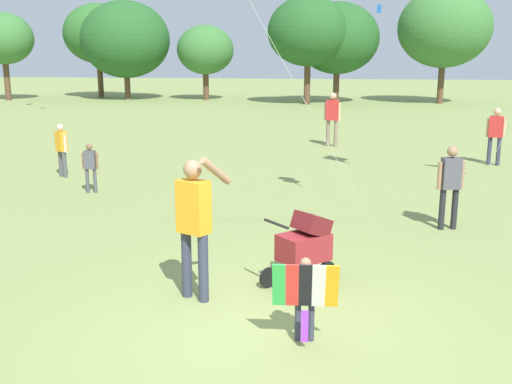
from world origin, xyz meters
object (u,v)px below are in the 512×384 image
child_with_butterfly_kite (305,291)px  stroller (305,244)px  person_adult_flyer (194,217)px  person_sitting_far (332,115)px  person_back_turned (90,164)px  person_kid_running (61,146)px  person_couple_left (496,132)px  person_red_shirt (450,181)px

child_with_butterfly_kite → stroller: 1.59m
child_with_butterfly_kite → stroller: (-0.07, 1.59, 0.01)m
child_with_butterfly_kite → person_adult_flyer: bearing=144.3°
stroller → person_sitting_far: bearing=88.4°
child_with_butterfly_kite → stroller: bearing=92.6°
person_adult_flyer → person_back_turned: 6.55m
child_with_butterfly_kite → person_kid_running: bearing=128.3°
child_with_butterfly_kite → person_back_turned: size_ratio=0.88×
person_couple_left → person_back_turned: person_couple_left is taller
stroller → person_sitting_far: 12.25m
child_with_butterfly_kite → person_back_turned: (-5.00, 6.50, 0.05)m
person_kid_running → person_sitting_far: bearing=41.1°
person_sitting_far → person_kid_running: (-6.62, -5.78, -0.25)m
person_adult_flyer → person_red_shirt: 5.17m
person_adult_flyer → person_sitting_far: 12.91m
person_back_turned → stroller: bearing=-44.9°
stroller → person_red_shirt: 3.85m
person_back_turned → person_sitting_far: bearing=54.3°
stroller → person_back_turned: person_back_turned is taller
person_red_shirt → person_back_turned: (-7.32, 1.91, -0.23)m
child_with_butterfly_kite → person_kid_running: 10.25m
person_couple_left → person_kid_running: 11.44m
person_red_shirt → person_adult_flyer: bearing=-136.4°
person_adult_flyer → person_couple_left: bearing=58.6°
person_adult_flyer → person_sitting_far: size_ratio=1.07×
person_couple_left → person_adult_flyer: bearing=-121.4°
person_red_shirt → person_back_turned: bearing=165.4°
person_red_shirt → person_couple_left: person_couple_left is taller
stroller → person_sitting_far: person_sitting_far is taller
person_back_turned → person_kid_running: bearing=131.2°
person_sitting_far → person_back_turned: person_sitting_far is taller
person_kid_running → person_back_turned: bearing=-48.8°
person_kid_running → person_couple_left: bearing=15.2°
child_with_butterfly_kite → stroller: stroller is taller
stroller → person_kid_running: (-6.28, 6.46, 0.17)m
person_couple_left → person_back_turned: (-9.68, -4.54, -0.27)m
child_with_butterfly_kite → person_couple_left: size_ratio=0.62×
person_couple_left → person_kid_running: size_ratio=1.18×
person_adult_flyer → person_kid_running: bearing=125.1°
child_with_butterfly_kite → person_back_turned: 8.20m
person_adult_flyer → person_back_turned: (-3.57, 5.47, -0.43)m
person_couple_left → person_back_turned: bearing=-154.9°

